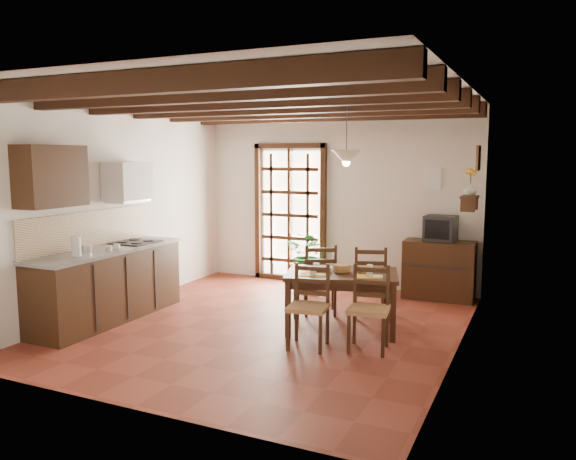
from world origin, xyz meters
The scene contains 25 objects.
ground_plane centered at (0.00, 0.00, 0.00)m, with size 5.00×5.00×0.00m, color maroon.
room_shell centered at (0.00, 0.00, 1.82)m, with size 4.52×5.02×2.81m.
ceiling_beams centered at (0.00, 0.00, 2.69)m, with size 4.50×4.34×0.20m.
french_door centered at (-0.80, 2.45, 1.18)m, with size 1.26×0.11×2.32m.
kitchen_counter centered at (-1.96, -0.60, 0.47)m, with size 0.64×2.25×1.38m.
upper_cabinet centered at (-2.08, -1.30, 1.85)m, with size 0.35×0.80×0.70m, color black.
range_hood centered at (-2.05, -0.05, 1.73)m, with size 0.38×0.60×0.54m.
counter_items centered at (-1.95, -0.51, 0.96)m, with size 0.50×1.43×0.25m.
dining_table centered at (0.88, 0.24, 0.62)m, with size 1.48×1.16×0.71m.
chair_near_left centered at (0.75, -0.49, 0.28)m, with size 0.47×0.45×0.90m.
chair_near_right centered at (1.38, -0.31, 0.29)m, with size 0.47×0.45×0.91m.
chair_far_left centered at (0.39, 0.79, 0.30)m, with size 0.57×0.56×0.94m.
chair_far_right centered at (1.01, 0.97, 0.29)m, with size 0.54×0.53×0.93m.
table_setting centered at (0.88, 0.24, 0.69)m, with size 0.95×0.63×0.09m.
table_bowl centered at (0.64, 0.22, 0.73)m, with size 0.22×0.22×0.05m, color white.
sideboard centered at (1.68, 2.23, 0.43)m, with size 1.01×0.45×0.85m, color black.
crt_tv centered at (1.68, 2.22, 1.04)m, with size 0.45×0.42×0.36m.
fuse_box centered at (1.50, 2.48, 1.75)m, with size 0.25×0.03×0.32m, color white.
plant_pot centered at (-0.29, 2.02, 0.11)m, with size 0.39×0.39×0.24m, color maroon.
potted_plant centered at (-0.29, 2.02, 0.57)m, with size 1.70×1.46×1.89m, color #144C19.
wall_shelf centered at (2.14, 1.60, 1.51)m, with size 0.20×0.42×0.20m.
shelf_vase centered at (2.14, 1.60, 1.65)m, with size 0.15×0.15×0.15m, color #B2BFB2.
shelf_flowers centered at (2.14, 1.60, 1.86)m, with size 0.14×0.14×0.36m.
framed_picture centered at (2.22, 1.60, 2.05)m, with size 0.03×0.32×0.32m.
pendant_lamp centered at (0.88, 0.34, 2.08)m, with size 0.36×0.36×0.84m.
Camera 1 is at (3.02, -5.97, 2.09)m, focal length 35.00 mm.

